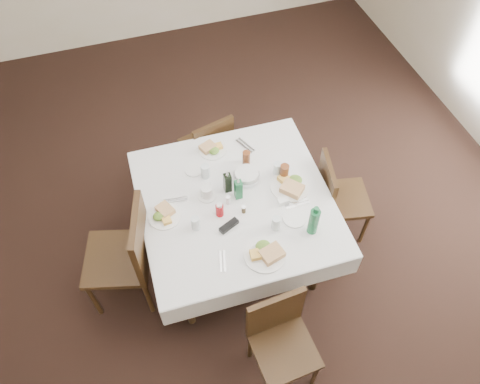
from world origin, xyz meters
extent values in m
plane|color=black|center=(0.00, 0.00, 0.00)|extent=(7.00, 7.00, 0.00)
cylinder|color=black|center=(-0.36, -0.45, 0.36)|extent=(0.06, 0.06, 0.72)
cylinder|color=black|center=(-0.34, 0.60, 0.36)|extent=(0.06, 0.06, 0.72)
cylinder|color=black|center=(0.68, -0.47, 0.36)|extent=(0.06, 0.06, 0.72)
cylinder|color=black|center=(0.70, 0.57, 0.36)|extent=(0.06, 0.06, 0.72)
cube|color=black|center=(0.17, 0.06, 0.73)|extent=(1.34, 1.34, 0.03)
cube|color=silver|center=(0.17, 0.06, 0.76)|extent=(1.47, 1.47, 0.01)
cube|color=silver|center=(0.19, 0.78, 0.65)|extent=(1.43, 0.05, 0.22)
cube|color=silver|center=(0.15, -0.65, 0.65)|extent=(1.43, 0.05, 0.22)
cube|color=silver|center=(0.89, 0.04, 0.65)|extent=(0.05, 1.43, 0.22)
cube|color=silver|center=(-0.55, 0.08, 0.65)|extent=(0.05, 1.43, 0.22)
cube|color=black|center=(0.17, 1.01, 0.40)|extent=(0.48, 0.48, 0.04)
cube|color=black|center=(0.22, 0.83, 0.61)|extent=(0.39, 0.13, 0.43)
cylinder|color=black|center=(0.29, 1.21, 0.20)|extent=(0.03, 0.03, 0.40)
cylinder|color=black|center=(0.38, 0.88, 0.20)|extent=(0.03, 0.03, 0.40)
cylinder|color=black|center=(-0.03, 1.13, 0.20)|extent=(0.03, 0.03, 0.40)
cylinder|color=black|center=(0.05, 0.80, 0.20)|extent=(0.03, 0.03, 0.40)
cube|color=black|center=(0.18, -1.02, 0.42)|extent=(0.44, 0.44, 0.04)
cube|color=black|center=(0.17, -0.83, 0.65)|extent=(0.41, 0.06, 0.45)
cylinder|color=black|center=(-0.01, -0.85, 0.21)|extent=(0.03, 0.03, 0.42)
cylinder|color=black|center=(0.37, -1.18, 0.21)|extent=(0.03, 0.03, 0.42)
cylinder|color=black|center=(0.34, -0.83, 0.21)|extent=(0.03, 0.03, 0.42)
cube|color=black|center=(1.13, 0.02, 0.42)|extent=(0.49, 0.49, 0.04)
cube|color=black|center=(0.94, 0.06, 0.65)|extent=(0.12, 0.41, 0.45)
cylinder|color=black|center=(1.26, -0.19, 0.21)|extent=(0.03, 0.03, 0.42)
cylinder|color=black|center=(0.92, -0.12, 0.21)|extent=(0.03, 0.03, 0.42)
cylinder|color=black|center=(1.34, 0.16, 0.21)|extent=(0.03, 0.03, 0.42)
cylinder|color=black|center=(0.99, 0.23, 0.21)|extent=(0.03, 0.03, 0.42)
cube|color=black|center=(-0.79, 0.00, 0.50)|extent=(0.60, 0.60, 0.04)
cube|color=black|center=(-0.58, -0.06, 0.76)|extent=(0.17, 0.48, 0.53)
cylinder|color=black|center=(-0.94, 0.26, 0.25)|extent=(0.04, 0.04, 0.50)
cylinder|color=black|center=(-0.53, 0.15, 0.25)|extent=(0.04, 0.04, 0.50)
cylinder|color=black|center=(-1.05, -0.15, 0.25)|extent=(0.04, 0.04, 0.50)
cylinder|color=black|center=(-0.65, -0.26, 0.25)|extent=(0.04, 0.04, 0.50)
cylinder|color=white|center=(0.15, 0.61, 0.77)|extent=(0.23, 0.23, 0.01)
cube|color=tan|center=(0.11, 0.63, 0.79)|extent=(0.15, 0.14, 0.04)
cube|color=gold|center=(0.19, 0.61, 0.79)|extent=(0.08, 0.06, 0.03)
ellipsoid|color=#356918|center=(0.15, 0.57, 0.79)|extent=(0.09, 0.08, 0.04)
cylinder|color=white|center=(0.22, -0.45, 0.77)|extent=(0.30, 0.30, 0.02)
cube|color=tan|center=(0.26, -0.48, 0.80)|extent=(0.18, 0.16, 0.05)
cube|color=gold|center=(0.17, -0.45, 0.80)|extent=(0.10, 0.08, 0.04)
ellipsoid|color=#356918|center=(0.23, -0.40, 0.80)|extent=(0.11, 0.10, 0.05)
cylinder|color=white|center=(0.61, 0.05, 0.77)|extent=(0.31, 0.31, 0.02)
cube|color=tan|center=(0.61, 0.00, 0.80)|extent=(0.20, 0.20, 0.05)
cube|color=gold|center=(0.59, 0.11, 0.80)|extent=(0.11, 0.13, 0.04)
ellipsoid|color=#356918|center=(0.66, 0.07, 0.80)|extent=(0.11, 0.10, 0.05)
cylinder|color=white|center=(-0.37, 0.08, 0.77)|extent=(0.24, 0.24, 0.01)
cube|color=tan|center=(-0.36, 0.12, 0.79)|extent=(0.14, 0.16, 0.04)
cube|color=gold|center=(-0.37, 0.03, 0.79)|extent=(0.07, 0.09, 0.03)
ellipsoid|color=#356918|center=(-0.41, 0.07, 0.79)|extent=(0.09, 0.08, 0.04)
cylinder|color=white|center=(-0.06, 0.44, 0.77)|extent=(0.14, 0.14, 0.01)
cylinder|color=white|center=(0.54, -0.23, 0.77)|extent=(0.18, 0.18, 0.01)
cylinder|color=silver|center=(0.02, 0.36, 0.82)|extent=(0.07, 0.07, 0.13)
cylinder|color=silver|center=(0.37, -0.26, 0.82)|extent=(0.06, 0.06, 0.12)
cylinder|color=silver|center=(0.56, 0.21, 0.82)|extent=(0.06, 0.06, 0.12)
cylinder|color=silver|center=(-0.18, -0.08, 0.82)|extent=(0.06, 0.06, 0.12)
cylinder|color=brown|center=(0.37, 0.39, 0.83)|extent=(0.06, 0.06, 0.13)
cylinder|color=brown|center=(0.60, 0.15, 0.83)|extent=(0.07, 0.07, 0.14)
cylinder|color=silver|center=(0.32, 0.24, 0.78)|extent=(0.21, 0.21, 0.04)
cylinder|color=silver|center=(0.32, 0.24, 0.81)|extent=(0.18, 0.18, 0.04)
cube|color=black|center=(0.14, 0.18, 0.85)|extent=(0.05, 0.05, 0.18)
cone|color=silver|center=(0.14, 0.18, 0.96)|extent=(0.03, 0.03, 0.05)
cube|color=#176134|center=(0.20, 0.09, 0.85)|extent=(0.05, 0.05, 0.18)
cone|color=silver|center=(0.20, 0.09, 0.96)|extent=(0.03, 0.03, 0.05)
cylinder|color=#AD080E|center=(0.02, -0.03, 0.82)|extent=(0.06, 0.06, 0.11)
cylinder|color=white|center=(0.02, -0.03, 0.88)|extent=(0.04, 0.04, 0.02)
cylinder|color=white|center=(0.11, 0.05, 0.80)|extent=(0.04, 0.04, 0.07)
cylinder|color=silver|center=(0.11, 0.05, 0.84)|extent=(0.04, 0.04, 0.01)
cylinder|color=#3A2B16|center=(0.20, -0.06, 0.79)|extent=(0.03, 0.03, 0.06)
cylinder|color=silver|center=(0.20, -0.06, 0.83)|extent=(0.03, 0.03, 0.01)
cylinder|color=white|center=(-0.02, 0.17, 0.77)|extent=(0.14, 0.14, 0.01)
cylinder|color=white|center=(-0.02, 0.17, 0.82)|extent=(0.09, 0.09, 0.09)
cylinder|color=black|center=(-0.02, 0.17, 0.85)|extent=(0.07, 0.07, 0.01)
torus|color=white|center=(0.01, 0.21, 0.82)|extent=(0.05, 0.06, 0.06)
cube|color=black|center=(0.05, -0.15, 0.78)|extent=(0.16, 0.11, 0.03)
cylinder|color=#176134|center=(0.61, -0.37, 0.88)|extent=(0.07, 0.07, 0.24)
cylinder|color=#176134|center=(0.61, -0.37, 1.02)|extent=(0.03, 0.03, 0.04)
cube|color=white|center=(0.51, -0.07, 0.78)|extent=(0.09, 0.05, 0.04)
cube|color=pink|center=(0.51, -0.07, 0.79)|extent=(0.07, 0.03, 0.02)
cube|color=silver|center=(0.40, 0.56, 0.77)|extent=(0.09, 0.19, 0.01)
cube|color=silver|center=(0.43, 0.58, 0.77)|extent=(0.09, 0.19, 0.01)
cube|color=silver|center=(-0.06, -0.41, 0.77)|extent=(0.06, 0.16, 0.01)
cube|color=silver|center=(-0.09, -0.41, 0.77)|extent=(0.06, 0.16, 0.01)
cube|color=silver|center=(0.60, -0.13, 0.77)|extent=(0.18, 0.02, 0.01)
cube|color=silver|center=(0.60, -0.10, 0.77)|extent=(0.18, 0.02, 0.01)
cube|color=silver|center=(-0.26, 0.21, 0.77)|extent=(0.19, 0.04, 0.01)
cube|color=silver|center=(-0.27, 0.18, 0.77)|extent=(0.19, 0.04, 0.01)
camera|label=1|loc=(-0.44, -1.94, 3.63)|focal=35.00mm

